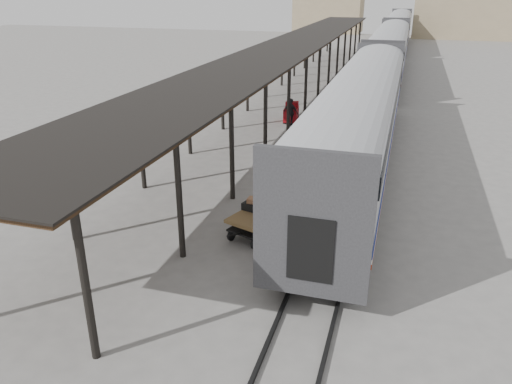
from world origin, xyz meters
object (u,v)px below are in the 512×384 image
object	(u,v)px
baggage_cart	(259,218)
porter	(261,196)
luggage_tug	(291,113)
pedestrian	(291,112)

from	to	relation	value
baggage_cart	porter	size ratio (longest dim) A/B	1.48
luggage_tug	pedestrian	distance (m)	1.10
pedestrian	luggage_tug	bearing A→B (deg)	-57.69
baggage_cart	porter	bearing A→B (deg)	-49.51
luggage_tug	porter	bearing A→B (deg)	-86.15
baggage_cart	luggage_tug	distance (m)	15.91
porter	pedestrian	world-z (taller)	porter
luggage_tug	pedestrian	size ratio (longest dim) A/B	0.85
baggage_cart	luggage_tug	bearing A→B (deg)	118.29
baggage_cart	pedestrian	size ratio (longest dim) A/B	1.54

